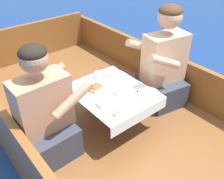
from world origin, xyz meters
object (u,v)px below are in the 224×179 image
person_starboard (163,66)px  sandwich (96,88)px  person_port (45,114)px  coffee_cup_starboard (98,75)px  coffee_cup_port (120,91)px  coffee_cup_center (119,111)px

person_starboard → sandwich: (-0.71, 0.14, -0.03)m
person_port → coffee_cup_starboard: bearing=16.2°
coffee_cup_port → person_port: bearing=168.8°
person_port → coffee_cup_port: size_ratio=9.52×
person_port → person_starboard: 1.21m
person_port → coffee_cup_port: bearing=-12.8°
sandwich → coffee_cup_center: coffee_cup_center is taller
coffee_cup_starboard → coffee_cup_port: bearing=-93.4°
coffee_cup_port → coffee_cup_starboard: coffee_cup_port is taller
sandwich → coffee_cup_starboard: same height
coffee_cup_starboard → person_port: bearing=-162.2°
coffee_cup_port → coffee_cup_center: bearing=-132.4°
person_port → coffee_cup_port: 0.64m
coffee_cup_center → person_port: bearing=143.1°
person_port → person_starboard: bearing=-6.4°
sandwich → coffee_cup_port: 0.21m
coffee_cup_port → coffee_cup_center: coffee_cup_port is taller
person_port → person_starboard: size_ratio=0.94×
person_starboard → coffee_cup_starboard: person_starboard is taller
person_starboard → coffee_cup_center: size_ratio=10.98×
coffee_cup_center → coffee_cup_starboard: bearing=68.9°
coffee_cup_starboard → sandwich: bearing=-132.0°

